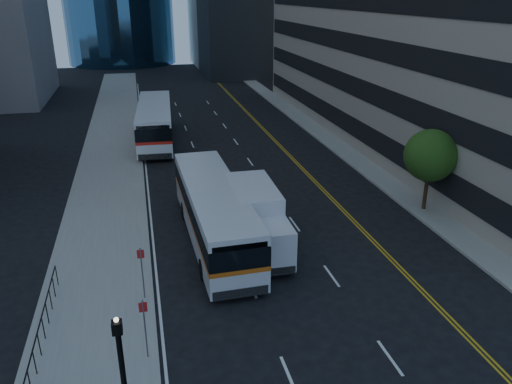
# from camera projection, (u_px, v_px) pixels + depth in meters

# --- Properties ---
(ground) EXTENTS (160.00, 160.00, 0.00)m
(ground) POSITION_uv_depth(u_px,v_px,m) (337.00, 300.00, 22.34)
(ground) COLOR black
(ground) RESTS_ON ground
(sidewalk_west) EXTENTS (5.00, 90.00, 0.15)m
(sidewalk_west) POSITION_uv_depth(u_px,v_px,m) (112.00, 152.00, 42.62)
(sidewalk_west) COLOR gray
(sidewalk_west) RESTS_ON ground
(sidewalk_east) EXTENTS (2.00, 90.00, 0.15)m
(sidewalk_east) POSITION_uv_depth(u_px,v_px,m) (327.00, 138.00, 46.80)
(sidewalk_east) COLOR gray
(sidewalk_east) RESTS_ON ground
(street_tree) EXTENTS (3.20, 3.20, 5.10)m
(street_tree) POSITION_uv_depth(u_px,v_px,m) (431.00, 156.00, 30.13)
(street_tree) COLOR #332114
(street_tree) RESTS_ON sidewalk_east
(lamp_post) EXTENTS (0.28, 0.28, 4.56)m
(lamp_post) POSITION_uv_depth(u_px,v_px,m) (124.00, 380.00, 13.98)
(lamp_post) COLOR black
(lamp_post) RESTS_ON sidewalk_west
(bus_front) EXTENTS (3.07, 12.64, 3.24)m
(bus_front) POSITION_uv_depth(u_px,v_px,m) (214.00, 212.00, 27.01)
(bus_front) COLOR silver
(bus_front) RESTS_ON ground
(bus_rear) EXTENTS (3.69, 13.44, 3.43)m
(bus_rear) POSITION_uv_depth(u_px,v_px,m) (155.00, 121.00, 45.36)
(bus_rear) COLOR white
(bus_rear) RESTS_ON ground
(box_truck) EXTENTS (2.45, 6.84, 3.26)m
(box_truck) POSITION_uv_depth(u_px,v_px,m) (257.00, 219.00, 26.29)
(box_truck) COLOR silver
(box_truck) RESTS_ON ground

